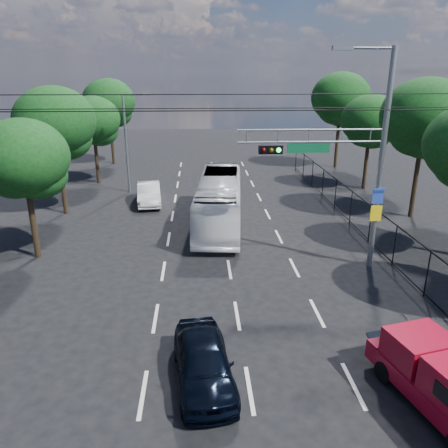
{
  "coord_description": "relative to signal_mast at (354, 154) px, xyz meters",
  "views": [
    {
      "loc": [
        -1.33,
        -10.05,
        8.51
      ],
      "look_at": [
        -0.35,
        6.27,
        2.8
      ],
      "focal_mm": 35.0,
      "sensor_mm": 36.0,
      "label": 1
    }
  ],
  "objects": [
    {
      "name": "tree_right_c",
      "position": [
        6.53,
        7.03,
        0.49
      ],
      "size": [
        5.1,
        5.1,
        8.29
      ],
      "color": "black",
      "rests_on": "ground"
    },
    {
      "name": "tree_left_e",
      "position": [
        -14.87,
        25.03,
        0.29
      ],
      "size": [
        4.92,
        4.92,
        7.99
      ],
      "color": "black",
      "rests_on": "ground"
    },
    {
      "name": "fence_right",
      "position": [
        2.32,
        4.18,
        -4.21
      ],
      "size": [
        0.06,
        34.03,
        2.0
      ],
      "color": "black",
      "rests_on": "ground"
    },
    {
      "name": "ground",
      "position": [
        -5.28,
        -7.99,
        -5.24
      ],
      "size": [
        120.0,
        120.0,
        0.0
      ],
      "primitive_type": "plane",
      "color": "black",
      "rests_on": "ground"
    },
    {
      "name": "white_van",
      "position": [
        -10.0,
        10.84,
        -4.54
      ],
      "size": [
        1.99,
        4.44,
        1.41
      ],
      "primitive_type": "imported",
      "rotation": [
        0.0,
        0.0,
        0.12
      ],
      "color": "silver",
      "rests_on": "ground"
    },
    {
      "name": "red_pickup",
      "position": [
        -0.27,
        -9.12,
        -4.31
      ],
      "size": [
        2.71,
        4.96,
        1.76
      ],
      "color": "black",
      "rests_on": "ground"
    },
    {
      "name": "utility_wires",
      "position": [
        -5.28,
        0.84,
        1.99
      ],
      "size": [
        22.0,
        5.04,
        0.74
      ],
      "color": "black",
      "rests_on": "ground"
    },
    {
      "name": "tree_right_e",
      "position": [
        6.33,
        22.03,
        0.69
      ],
      "size": [
        5.28,
        5.28,
        8.58
      ],
      "color": "black",
      "rests_on": "ground"
    },
    {
      "name": "lane_markings",
      "position": [
        -5.28,
        6.01,
        -5.24
      ],
      "size": [
        6.12,
        38.0,
        0.01
      ],
      "color": "beige",
      "rests_on": "ground"
    },
    {
      "name": "navy_hatchback",
      "position": [
        -6.57,
        -7.55,
        -4.57
      ],
      "size": [
        2.01,
        4.11,
        1.35
      ],
      "primitive_type": "imported",
      "rotation": [
        0.0,
        0.0,
        0.11
      ],
      "color": "black",
      "rests_on": "ground"
    },
    {
      "name": "tree_right_d",
      "position": [
        6.13,
        14.03,
        -0.39
      ],
      "size": [
        4.32,
        4.32,
        7.02
      ],
      "color": "black",
      "rests_on": "ground"
    },
    {
      "name": "signal_mast",
      "position": [
        0.0,
        0.0,
        0.0
      ],
      "size": [
        6.43,
        0.39,
        9.5
      ],
      "color": "slate",
      "rests_on": "ground"
    },
    {
      "name": "streetlight_left",
      "position": [
        -11.62,
        14.01,
        -1.3
      ],
      "size": [
        2.09,
        0.22,
        7.08
      ],
      "color": "slate",
      "rests_on": "ground"
    },
    {
      "name": "white_bus",
      "position": [
        -5.42,
        6.35,
        -3.82
      ],
      "size": [
        3.32,
        10.4,
        2.85
      ],
      "primitive_type": "imported",
      "rotation": [
        0.0,
        0.0,
        -0.09
      ],
      "color": "white",
      "rests_on": "ground"
    },
    {
      "name": "tree_left_d",
      "position": [
        -14.67,
        17.03,
        -0.52
      ],
      "size": [
        4.2,
        4.2,
        6.83
      ],
      "color": "black",
      "rests_on": "ground"
    },
    {
      "name": "tree_left_c",
      "position": [
        -15.07,
        9.03,
        0.15
      ],
      "size": [
        4.8,
        4.8,
        7.8
      ],
      "color": "black",
      "rests_on": "ground"
    },
    {
      "name": "tree_left_b",
      "position": [
        -14.47,
        2.03,
        -0.66
      ],
      "size": [
        4.08,
        4.08,
        6.63
      ],
      "color": "black",
      "rests_on": "ground"
    }
  ]
}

